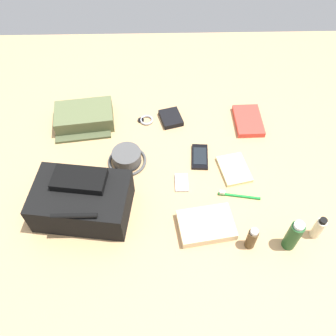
{
  "coord_description": "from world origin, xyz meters",
  "views": [
    {
      "loc": [
        0.02,
        0.88,
        1.2
      ],
      "look_at": [
        0.0,
        0.0,
        0.04
      ],
      "focal_mm": 38.73,
      "sensor_mm": 36.0,
      "label": 1
    }
  ],
  "objects_px": {
    "bucket_hat": "(127,158)",
    "wristwatch": "(146,120)",
    "shampoo_bottle": "(293,235)",
    "lotion_bottle": "(318,228)",
    "media_player": "(182,182)",
    "backpack": "(82,200)",
    "paperback_novel": "(248,121)",
    "toothbrush": "(237,195)",
    "cell_phone": "(200,157)",
    "toiletry_pouch": "(84,117)",
    "wallet": "(171,118)",
    "folded_towel": "(206,225)",
    "cologne_bottle": "(252,238)",
    "notepad": "(234,169)"
  },
  "relations": [
    {
      "from": "bucket_hat",
      "to": "wristwatch",
      "type": "relative_size",
      "value": 2.28
    },
    {
      "from": "shampoo_bottle",
      "to": "lotion_bottle",
      "type": "bearing_deg",
      "value": -160.17
    },
    {
      "from": "media_player",
      "to": "backpack",
      "type": "bearing_deg",
      "value": 17.38
    },
    {
      "from": "paperback_novel",
      "to": "toothbrush",
      "type": "relative_size",
      "value": 1.15
    },
    {
      "from": "bucket_hat",
      "to": "cell_phone",
      "type": "xyz_separation_m",
      "value": [
        -0.31,
        -0.01,
        -0.02
      ]
    },
    {
      "from": "toiletry_pouch",
      "to": "media_player",
      "type": "distance_m",
      "value": 0.55
    },
    {
      "from": "wallet",
      "to": "lotion_bottle",
      "type": "bearing_deg",
      "value": 114.9
    },
    {
      "from": "shampoo_bottle",
      "to": "wallet",
      "type": "xyz_separation_m",
      "value": [
        0.4,
        -0.63,
        -0.06
      ]
    },
    {
      "from": "backpack",
      "to": "folded_towel",
      "type": "bearing_deg",
      "value": 169.52
    },
    {
      "from": "paperback_novel",
      "to": "toothbrush",
      "type": "distance_m",
      "value": 0.41
    },
    {
      "from": "bucket_hat",
      "to": "wristwatch",
      "type": "height_order",
      "value": "bucket_hat"
    },
    {
      "from": "cologne_bottle",
      "to": "wristwatch",
      "type": "relative_size",
      "value": 1.54
    },
    {
      "from": "toothbrush",
      "to": "folded_towel",
      "type": "bearing_deg",
      "value": 45.1
    },
    {
      "from": "backpack",
      "to": "lotion_bottle",
      "type": "bearing_deg",
      "value": 171.78
    },
    {
      "from": "paperback_novel",
      "to": "folded_towel",
      "type": "xyz_separation_m",
      "value": [
        0.24,
        0.53,
        0.01
      ]
    },
    {
      "from": "backpack",
      "to": "wallet",
      "type": "bearing_deg",
      "value": -125.63
    },
    {
      "from": "backpack",
      "to": "lotion_bottle",
      "type": "relative_size",
      "value": 3.37
    },
    {
      "from": "wallet",
      "to": "folded_towel",
      "type": "bearing_deg",
      "value": 86.08
    },
    {
      "from": "cologne_bottle",
      "to": "cell_phone",
      "type": "height_order",
      "value": "cologne_bottle"
    },
    {
      "from": "paperback_novel",
      "to": "folded_towel",
      "type": "distance_m",
      "value": 0.58
    },
    {
      "from": "backpack",
      "to": "notepad",
      "type": "relative_size",
      "value": 2.47
    },
    {
      "from": "paperback_novel",
      "to": "backpack",
      "type": "bearing_deg",
      "value": 32.87
    },
    {
      "from": "lotion_bottle",
      "to": "cologne_bottle",
      "type": "bearing_deg",
      "value": 8.25
    },
    {
      "from": "bucket_hat",
      "to": "media_player",
      "type": "relative_size",
      "value": 1.92
    },
    {
      "from": "paperback_novel",
      "to": "wristwatch",
      "type": "distance_m",
      "value": 0.47
    },
    {
      "from": "shampoo_bottle",
      "to": "folded_towel",
      "type": "relative_size",
      "value": 0.75
    },
    {
      "from": "toiletry_pouch",
      "to": "cell_phone",
      "type": "height_order",
      "value": "toiletry_pouch"
    },
    {
      "from": "wallet",
      "to": "bucket_hat",
      "type": "bearing_deg",
      "value": 36.31
    },
    {
      "from": "toothbrush",
      "to": "wallet",
      "type": "xyz_separation_m",
      "value": [
        0.25,
        -0.42,
        0.01
      ]
    },
    {
      "from": "folded_towel",
      "to": "media_player",
      "type": "bearing_deg",
      "value": -68.1
    },
    {
      "from": "cologne_bottle",
      "to": "backpack",
      "type": "bearing_deg",
      "value": -14.63
    },
    {
      "from": "folded_towel",
      "to": "toiletry_pouch",
      "type": "bearing_deg",
      "value": -47.26
    },
    {
      "from": "wristwatch",
      "to": "toothbrush",
      "type": "height_order",
      "value": "toothbrush"
    },
    {
      "from": "folded_towel",
      "to": "cologne_bottle",
      "type": "bearing_deg",
      "value": 153.84
    },
    {
      "from": "wallet",
      "to": "cologne_bottle",
      "type": "bearing_deg",
      "value": 97.21
    },
    {
      "from": "toiletry_pouch",
      "to": "wallet",
      "type": "xyz_separation_m",
      "value": [
        -0.39,
        -0.01,
        -0.02
      ]
    },
    {
      "from": "bucket_hat",
      "to": "notepad",
      "type": "distance_m",
      "value": 0.45
    },
    {
      "from": "backpack",
      "to": "shampoo_bottle",
      "type": "distance_m",
      "value": 0.76
    },
    {
      "from": "wristwatch",
      "to": "folded_towel",
      "type": "distance_m",
      "value": 0.6
    },
    {
      "from": "bucket_hat",
      "to": "paperback_novel",
      "type": "distance_m",
      "value": 0.58
    },
    {
      "from": "media_player",
      "to": "notepad",
      "type": "bearing_deg",
      "value": -164.83
    },
    {
      "from": "toiletry_pouch",
      "to": "toothbrush",
      "type": "distance_m",
      "value": 0.76
    },
    {
      "from": "paperback_novel",
      "to": "wristwatch",
      "type": "bearing_deg",
      "value": -2.71
    },
    {
      "from": "bucket_hat",
      "to": "folded_towel",
      "type": "relative_size",
      "value": 0.81
    },
    {
      "from": "wristwatch",
      "to": "wallet",
      "type": "xyz_separation_m",
      "value": [
        -0.12,
        -0.0,
        0.01
      ]
    },
    {
      "from": "toiletry_pouch",
      "to": "lotion_bottle",
      "type": "height_order",
      "value": "lotion_bottle"
    },
    {
      "from": "shampoo_bottle",
      "to": "wristwatch",
      "type": "distance_m",
      "value": 0.82
    },
    {
      "from": "backpack",
      "to": "shampoo_bottle",
      "type": "bearing_deg",
      "value": 167.87
    },
    {
      "from": "wristwatch",
      "to": "paperback_novel",
      "type": "bearing_deg",
      "value": 177.29
    },
    {
      "from": "toiletry_pouch",
      "to": "notepad",
      "type": "height_order",
      "value": "toiletry_pouch"
    }
  ]
}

